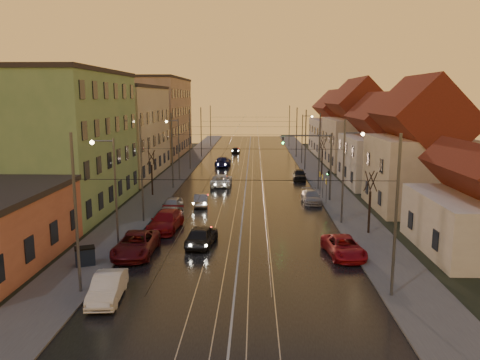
# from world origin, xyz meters

# --- Properties ---
(ground) EXTENTS (160.00, 160.00, 0.00)m
(ground) POSITION_xyz_m (0.00, 0.00, 0.00)
(ground) COLOR black
(ground) RESTS_ON ground
(road) EXTENTS (16.00, 120.00, 0.04)m
(road) POSITION_xyz_m (0.00, 40.00, 0.02)
(road) COLOR black
(road) RESTS_ON ground
(sidewalk_left) EXTENTS (4.00, 120.00, 0.15)m
(sidewalk_left) POSITION_xyz_m (-10.00, 40.00, 0.07)
(sidewalk_left) COLOR #4C4C4C
(sidewalk_left) RESTS_ON ground
(sidewalk_right) EXTENTS (4.00, 120.00, 0.15)m
(sidewalk_right) POSITION_xyz_m (10.00, 40.00, 0.07)
(sidewalk_right) COLOR #4C4C4C
(sidewalk_right) RESTS_ON ground
(tram_rail_0) EXTENTS (0.06, 120.00, 0.03)m
(tram_rail_0) POSITION_xyz_m (-2.20, 40.00, 0.06)
(tram_rail_0) COLOR gray
(tram_rail_0) RESTS_ON road
(tram_rail_1) EXTENTS (0.06, 120.00, 0.03)m
(tram_rail_1) POSITION_xyz_m (-0.77, 40.00, 0.06)
(tram_rail_1) COLOR gray
(tram_rail_1) RESTS_ON road
(tram_rail_2) EXTENTS (0.06, 120.00, 0.03)m
(tram_rail_2) POSITION_xyz_m (0.77, 40.00, 0.06)
(tram_rail_2) COLOR gray
(tram_rail_2) RESTS_ON road
(tram_rail_3) EXTENTS (0.06, 120.00, 0.03)m
(tram_rail_3) POSITION_xyz_m (2.20, 40.00, 0.06)
(tram_rail_3) COLOR gray
(tram_rail_3) RESTS_ON road
(apartment_left_1) EXTENTS (10.00, 18.00, 13.00)m
(apartment_left_1) POSITION_xyz_m (-17.50, 14.00, 6.50)
(apartment_left_1) COLOR #67945E
(apartment_left_1) RESTS_ON ground
(apartment_left_2) EXTENTS (10.00, 20.00, 12.00)m
(apartment_left_2) POSITION_xyz_m (-17.50, 34.00, 6.00)
(apartment_left_2) COLOR #B5A98C
(apartment_left_2) RESTS_ON ground
(apartment_left_3) EXTENTS (10.00, 24.00, 14.00)m
(apartment_left_3) POSITION_xyz_m (-17.50, 58.00, 7.00)
(apartment_left_3) COLOR #8B7559
(apartment_left_3) RESTS_ON ground
(house_right_1) EXTENTS (8.67, 10.20, 10.80)m
(house_right_1) POSITION_xyz_m (17.00, 15.00, 5.45)
(house_right_1) COLOR #BCB191
(house_right_1) RESTS_ON ground
(house_right_2) EXTENTS (9.18, 12.24, 9.20)m
(house_right_2) POSITION_xyz_m (17.00, 28.00, 4.64)
(house_right_2) COLOR beige
(house_right_2) RESTS_ON ground
(house_right_3) EXTENTS (9.18, 14.28, 11.50)m
(house_right_3) POSITION_xyz_m (17.00, 43.00, 5.80)
(house_right_3) COLOR #BCB191
(house_right_3) RESTS_ON ground
(house_right_4) EXTENTS (9.18, 16.32, 10.00)m
(house_right_4) POSITION_xyz_m (17.00, 61.00, 5.05)
(house_right_4) COLOR beige
(house_right_4) RESTS_ON ground
(catenary_pole_l_0) EXTENTS (0.16, 0.16, 9.00)m
(catenary_pole_l_0) POSITION_xyz_m (-8.60, -6.00, 4.50)
(catenary_pole_l_0) COLOR #595B60
(catenary_pole_l_0) RESTS_ON ground
(catenary_pole_r_0) EXTENTS (0.16, 0.16, 9.00)m
(catenary_pole_r_0) POSITION_xyz_m (8.60, -6.00, 4.50)
(catenary_pole_r_0) COLOR #595B60
(catenary_pole_r_0) RESTS_ON ground
(catenary_pole_l_1) EXTENTS (0.16, 0.16, 9.00)m
(catenary_pole_l_1) POSITION_xyz_m (-8.60, 9.00, 4.50)
(catenary_pole_l_1) COLOR #595B60
(catenary_pole_l_1) RESTS_ON ground
(catenary_pole_r_1) EXTENTS (0.16, 0.16, 9.00)m
(catenary_pole_r_1) POSITION_xyz_m (8.60, 9.00, 4.50)
(catenary_pole_r_1) COLOR #595B60
(catenary_pole_r_1) RESTS_ON ground
(catenary_pole_l_2) EXTENTS (0.16, 0.16, 9.00)m
(catenary_pole_l_2) POSITION_xyz_m (-8.60, 24.00, 4.50)
(catenary_pole_l_2) COLOR #595B60
(catenary_pole_l_2) RESTS_ON ground
(catenary_pole_r_2) EXTENTS (0.16, 0.16, 9.00)m
(catenary_pole_r_2) POSITION_xyz_m (8.60, 24.00, 4.50)
(catenary_pole_r_2) COLOR #595B60
(catenary_pole_r_2) RESTS_ON ground
(catenary_pole_l_3) EXTENTS (0.16, 0.16, 9.00)m
(catenary_pole_l_3) POSITION_xyz_m (-8.60, 39.00, 4.50)
(catenary_pole_l_3) COLOR #595B60
(catenary_pole_l_3) RESTS_ON ground
(catenary_pole_r_3) EXTENTS (0.16, 0.16, 9.00)m
(catenary_pole_r_3) POSITION_xyz_m (8.60, 39.00, 4.50)
(catenary_pole_r_3) COLOR #595B60
(catenary_pole_r_3) RESTS_ON ground
(catenary_pole_l_4) EXTENTS (0.16, 0.16, 9.00)m
(catenary_pole_l_4) POSITION_xyz_m (-8.60, 54.00, 4.50)
(catenary_pole_l_4) COLOR #595B60
(catenary_pole_l_4) RESTS_ON ground
(catenary_pole_r_4) EXTENTS (0.16, 0.16, 9.00)m
(catenary_pole_r_4) POSITION_xyz_m (8.60, 54.00, 4.50)
(catenary_pole_r_4) COLOR #595B60
(catenary_pole_r_4) RESTS_ON ground
(catenary_pole_l_5) EXTENTS (0.16, 0.16, 9.00)m
(catenary_pole_l_5) POSITION_xyz_m (-8.60, 72.00, 4.50)
(catenary_pole_l_5) COLOR #595B60
(catenary_pole_l_5) RESTS_ON ground
(catenary_pole_r_5) EXTENTS (0.16, 0.16, 9.00)m
(catenary_pole_r_5) POSITION_xyz_m (8.60, 72.00, 4.50)
(catenary_pole_r_5) COLOR #595B60
(catenary_pole_r_5) RESTS_ON ground
(street_lamp_0) EXTENTS (1.75, 0.32, 8.00)m
(street_lamp_0) POSITION_xyz_m (-9.10, 2.00, 4.89)
(street_lamp_0) COLOR #595B60
(street_lamp_0) RESTS_ON ground
(street_lamp_1) EXTENTS (1.75, 0.32, 8.00)m
(street_lamp_1) POSITION_xyz_m (9.10, 10.00, 4.89)
(street_lamp_1) COLOR #595B60
(street_lamp_1) RESTS_ON ground
(street_lamp_2) EXTENTS (1.75, 0.32, 8.00)m
(street_lamp_2) POSITION_xyz_m (-9.10, 30.00, 4.89)
(street_lamp_2) COLOR #595B60
(street_lamp_2) RESTS_ON ground
(street_lamp_3) EXTENTS (1.75, 0.32, 8.00)m
(street_lamp_3) POSITION_xyz_m (9.10, 46.00, 4.89)
(street_lamp_3) COLOR #595B60
(street_lamp_3) RESTS_ON ground
(traffic_light_mast) EXTENTS (5.30, 0.32, 7.20)m
(traffic_light_mast) POSITION_xyz_m (7.99, 18.00, 4.60)
(traffic_light_mast) COLOR #595B60
(traffic_light_mast) RESTS_ON ground
(bare_tree_0) EXTENTS (1.09, 1.09, 5.11)m
(bare_tree_0) POSITION_xyz_m (-10.20, 20.00, 2.49)
(bare_tree_0) COLOR black
(bare_tree_0) RESTS_ON ground
(bare_tree_1) EXTENTS (1.09, 1.09, 5.11)m
(bare_tree_1) POSITION_xyz_m (10.20, 6.00, 2.49)
(bare_tree_1) COLOR black
(bare_tree_1) RESTS_ON ground
(bare_tree_2) EXTENTS (1.09, 1.09, 5.11)m
(bare_tree_2) POSITION_xyz_m (10.40, 34.00, 2.49)
(bare_tree_2) COLOR black
(bare_tree_2) RESTS_ON ground
(driving_car_0) EXTENTS (2.34, 4.67, 1.53)m
(driving_car_0) POSITION_xyz_m (-2.80, 2.88, 0.76)
(driving_car_0) COLOR black
(driving_car_0) RESTS_ON ground
(driving_car_1) EXTENTS (1.69, 3.95, 1.26)m
(driving_car_1) POSITION_xyz_m (-4.30, 15.48, 0.63)
(driving_car_1) COLOR gray
(driving_car_1) RESTS_ON ground
(driving_car_2) EXTENTS (2.44, 5.26, 1.46)m
(driving_car_2) POSITION_xyz_m (-3.00, 26.13, 0.73)
(driving_car_2) COLOR white
(driving_car_2) RESTS_ON ground
(driving_car_3) EXTENTS (2.44, 5.50, 1.57)m
(driving_car_3) POSITION_xyz_m (-3.93, 42.71, 0.78)
(driving_car_3) COLOR #191C4C
(driving_car_3) RESTS_ON ground
(driving_car_4) EXTENTS (1.69, 3.71, 1.23)m
(driving_car_4) POSITION_xyz_m (-2.60, 60.24, 0.62)
(driving_car_4) COLOR black
(driving_car_4) RESTS_ON ground
(parked_left_0) EXTENTS (1.83, 4.36, 1.40)m
(parked_left_0) POSITION_xyz_m (-6.83, -6.74, 0.70)
(parked_left_0) COLOR silver
(parked_left_0) RESTS_ON ground
(parked_left_1) EXTENTS (2.53, 5.47, 1.52)m
(parked_left_1) POSITION_xyz_m (-7.12, 0.57, 0.76)
(parked_left_1) COLOR #580F15
(parked_left_1) RESTS_ON ground
(parked_left_2) EXTENTS (2.59, 5.53, 1.56)m
(parked_left_2) POSITION_xyz_m (-6.20, 6.75, 0.78)
(parked_left_2) COLOR maroon
(parked_left_2) RESTS_ON ground
(parked_left_3) EXTENTS (1.79, 4.27, 1.44)m
(parked_left_3) POSITION_xyz_m (-6.72, 12.61, 0.72)
(parked_left_3) COLOR #A8A8AE
(parked_left_3) RESTS_ON ground
(parked_right_0) EXTENTS (2.74, 5.02, 1.33)m
(parked_right_0) POSITION_xyz_m (7.24, 0.75, 0.67)
(parked_right_0) COLOR #A9101C
(parked_right_0) RESTS_ON ground
(parked_right_1) EXTENTS (1.90, 4.44, 1.28)m
(parked_right_1) POSITION_xyz_m (6.98, 17.20, 0.64)
(parked_right_1) COLOR #9F9EA4
(parked_right_1) RESTS_ON ground
(parked_right_2) EXTENTS (1.89, 4.26, 1.42)m
(parked_right_2) POSITION_xyz_m (7.01, 30.77, 0.71)
(parked_right_2) COLOR black
(parked_right_2) RESTS_ON ground
(dumpster) EXTENTS (1.42, 1.21, 1.10)m
(dumpster) POSITION_xyz_m (-9.82, -1.88, 0.70)
(dumpster) COLOR black
(dumpster) RESTS_ON sidewalk_left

